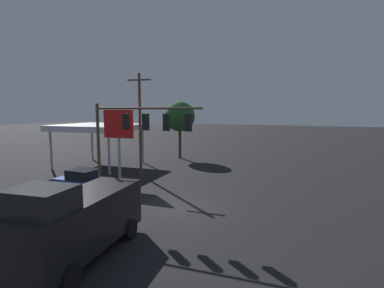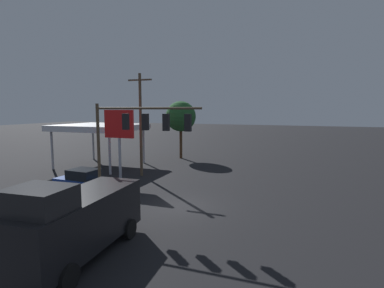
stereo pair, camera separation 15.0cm
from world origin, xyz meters
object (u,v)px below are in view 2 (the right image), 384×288
street_tree (181,117)px  traffic_signal_assembly (137,130)px  price_sign (119,128)px  delivery_truck (77,220)px  sedan_waiting (84,182)px  utility_pole (141,122)px

street_tree → traffic_signal_assembly: bearing=104.7°
street_tree → price_sign: bearing=87.2°
price_sign → traffic_signal_assembly: bearing=131.2°
traffic_signal_assembly → delivery_truck: (-0.75, 6.30, -3.33)m
sedan_waiting → delivery_truck: delivery_truck is taller
utility_pole → delivery_truck: bearing=110.1°
sedan_waiting → street_tree: street_tree is taller
traffic_signal_assembly → delivery_truck: traffic_signal_assembly is taller
delivery_truck → street_tree: bearing=-170.9°
traffic_signal_assembly → street_tree: bearing=-75.3°
traffic_signal_assembly → utility_pole: (4.68, -8.51, 0.03)m
price_sign → delivery_truck: size_ratio=0.90×
traffic_signal_assembly → price_sign: size_ratio=1.15×
utility_pole → delivery_truck: utility_pole is taller
traffic_signal_assembly → price_sign: traffic_signal_assembly is taller
price_sign → sedan_waiting: size_ratio=1.38×
utility_pole → sedan_waiting: size_ratio=2.11×
price_sign → street_tree: bearing=-92.8°
price_sign → delivery_truck: price_sign is taller
price_sign → street_tree: (-0.62, -12.68, 0.65)m
price_sign → street_tree: size_ratio=0.86×
utility_pole → sedan_waiting: utility_pole is taller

